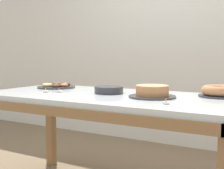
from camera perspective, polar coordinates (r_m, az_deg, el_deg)
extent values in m
cube|color=white|center=(3.71, 12.59, 9.01)|extent=(8.00, 0.10, 2.60)
cube|color=silver|center=(2.20, -0.64, -2.29)|extent=(1.82, 0.85, 0.04)
cube|color=olive|center=(1.88, -6.87, -5.10)|extent=(1.86, 0.08, 0.06)
cube|color=olive|center=(2.56, 3.93, -2.34)|extent=(1.86, 0.08, 0.06)
cube|color=olive|center=(2.76, -16.70, -1.98)|extent=(0.08, 0.88, 0.06)
cube|color=olive|center=(3.08, -11.09, -7.81)|extent=(0.07, 0.07, 0.72)
cylinder|color=#333338|center=(2.06, 7.36, -2.19)|extent=(0.31, 0.31, 0.01)
cylinder|color=#BC7A4C|center=(2.05, 7.37, -1.16)|extent=(0.21, 0.21, 0.06)
cylinder|color=#EDA16C|center=(2.05, 7.38, -0.21)|extent=(0.21, 0.21, 0.01)
cylinder|color=#333338|center=(2.19, 19.12, -1.99)|extent=(0.28, 0.28, 0.01)
torus|color=#BC7A4C|center=(2.19, 19.15, -1.01)|extent=(0.24, 0.24, 0.06)
cylinder|color=#333338|center=(2.70, -10.15, -0.44)|extent=(0.32, 0.32, 0.01)
torus|color=#B27042|center=(2.65, -8.78, -0.13)|extent=(0.07, 0.07, 0.02)
torus|color=brown|center=(2.72, -8.48, 0.04)|extent=(0.08, 0.08, 0.03)
torus|color=brown|center=(2.77, -10.07, 0.07)|extent=(0.08, 0.08, 0.02)
torus|color=brown|center=(2.75, -11.71, 0.02)|extent=(0.07, 0.07, 0.02)
torus|color=#EAD184|center=(2.67, -11.78, -0.10)|extent=(0.08, 0.08, 0.03)
torus|color=brown|center=(2.63, -10.21, -0.22)|extent=(0.07, 0.07, 0.02)
cylinder|color=#333338|center=(2.27, -0.58, -1.49)|extent=(0.21, 0.21, 0.01)
cylinder|color=#333338|center=(2.26, -0.58, -1.24)|extent=(0.21, 0.21, 0.01)
cylinder|color=#333338|center=(2.26, -0.58, -0.99)|extent=(0.21, 0.21, 0.01)
cylinder|color=#333338|center=(2.26, -0.58, -0.74)|extent=(0.21, 0.21, 0.01)
cylinder|color=#333338|center=(2.26, -0.58, -0.49)|extent=(0.21, 0.21, 0.01)
cylinder|color=silver|center=(1.77, 9.83, -3.34)|extent=(0.04, 0.04, 0.02)
cylinder|color=white|center=(1.77, 9.84, -3.15)|extent=(0.03, 0.03, 0.00)
cone|color=#F9B74C|center=(1.77, 9.84, -2.73)|extent=(0.01, 0.01, 0.02)
cylinder|color=silver|center=(2.34, -9.64, -1.29)|extent=(0.04, 0.04, 0.02)
cylinder|color=white|center=(2.34, -9.64, -1.14)|extent=(0.03, 0.03, 0.00)
cone|color=#F9B74C|center=(2.33, -9.65, -0.83)|extent=(0.01, 0.01, 0.02)
cylinder|color=silver|center=(2.37, -12.03, -1.24)|extent=(0.04, 0.04, 0.02)
cylinder|color=white|center=(2.37, -12.03, -1.09)|extent=(0.03, 0.03, 0.00)
cone|color=#F9B74C|center=(2.37, -12.04, -0.78)|extent=(0.01, 0.01, 0.02)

